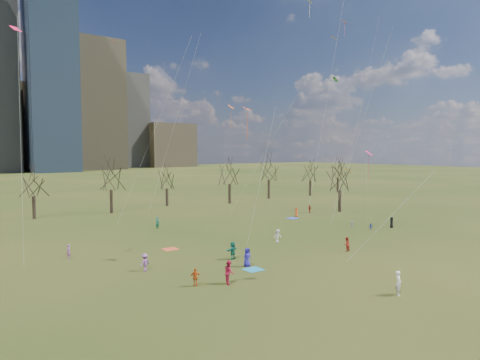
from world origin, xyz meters
TOP-DOWN VIEW (x-y plane):
  - ground at (0.00, 0.00)m, footprint 500.00×500.00m
  - downtown_skyline at (-2.43, 210.64)m, footprint 212.50×78.00m
  - bare_tree_row at (-0.09, 37.22)m, footprint 113.04×29.80m
  - blanket_teal at (-8.66, -1.98)m, footprint 1.60×1.50m
  - blanket_navy at (14.29, 17.47)m, footprint 1.60×1.50m
  - blanket_crimson at (-11.09, 9.70)m, footprint 1.60×1.50m
  - person_0 at (-8.47, -0.79)m, footprint 0.88×0.59m
  - person_1 at (-4.07, -13.70)m, footprint 0.78×0.79m
  - person_2 at (-12.75, -4.06)m, footprint 1.06×1.16m
  - person_3 at (15.03, 6.28)m, footprint 0.66×0.76m
  - person_4 at (-15.26, -2.99)m, footprint 0.92×0.75m
  - person_5 at (-8.05, 2.17)m, footprint 1.74×1.02m
  - person_6 at (19.87, 3.31)m, footprint 0.84×0.67m
  - person_7 at (-21.20, 11.84)m, footprint 0.40×0.56m
  - person_8 at (15.99, 3.86)m, footprint 0.55×0.57m
  - person_9 at (0.84, 5.63)m, footprint 1.07×0.74m
  - person_10 at (20.76, 20.14)m, footprint 0.85×0.41m
  - person_12 at (15.90, 18.29)m, footprint 0.78×0.87m
  - person_13 at (-7.01, 21.70)m, footprint 0.64×0.72m
  - person_14 at (3.75, -2.25)m, footprint 0.75×0.58m
  - person_15 at (-16.78, 3.41)m, footprint 1.15×0.88m
  - kites_airborne at (7.33, 10.58)m, footprint 61.48×36.51m

SIDE VIEW (x-z plane):
  - ground at x=0.00m, z-range 0.00..0.00m
  - blanket_teal at x=-8.66m, z-range 0.00..0.03m
  - blanket_navy at x=14.29m, z-range 0.00..0.03m
  - blanket_crimson at x=-11.09m, z-range 0.00..0.03m
  - person_8 at x=15.99m, z-range 0.00..0.93m
  - person_3 at x=15.03m, z-range 0.00..1.02m
  - person_10 at x=20.76m, z-range 0.00..1.41m
  - person_7 at x=-21.20m, z-range 0.00..1.46m
  - person_4 at x=-15.26m, z-range 0.00..1.47m
  - person_12 at x=15.90m, z-range 0.00..1.49m
  - person_6 at x=19.87m, z-range 0.00..1.50m
  - person_9 at x=0.84m, z-range 0.00..1.51m
  - person_14 at x=3.75m, z-range 0.00..1.54m
  - person_15 at x=-16.78m, z-range 0.00..1.57m
  - person_13 at x=-7.01m, z-range 0.00..1.66m
  - person_0 at x=-8.47m, z-range 0.00..1.77m
  - person_5 at x=-8.05m, z-range 0.00..1.79m
  - person_1 at x=-4.07m, z-range 0.00..1.83m
  - person_2 at x=-12.75m, z-range 0.00..1.93m
  - bare_tree_row at x=-0.09m, z-range 1.37..10.87m
  - kites_airborne at x=7.33m, z-range -2.57..31.17m
  - downtown_skyline at x=-2.43m, z-range -19.99..98.01m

